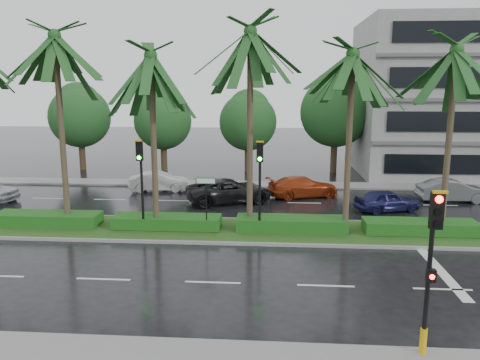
# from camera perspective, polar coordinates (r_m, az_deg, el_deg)

# --- Properties ---
(ground) EXTENTS (120.00, 120.00, 0.00)m
(ground) POSITION_cam_1_polar(r_m,az_deg,el_deg) (21.76, -1.64, -7.11)
(ground) COLOR black
(ground) RESTS_ON ground
(far_sidewalk) EXTENTS (40.00, 2.00, 0.12)m
(far_sidewalk) POSITION_cam_1_polar(r_m,az_deg,el_deg) (33.31, 0.42, -0.51)
(far_sidewalk) COLOR gray
(far_sidewalk) RESTS_ON ground
(median) EXTENTS (36.00, 4.00, 0.15)m
(median) POSITION_cam_1_polar(r_m,az_deg,el_deg) (22.68, -1.39, -6.13)
(median) COLOR gray
(median) RESTS_ON ground
(hedge) EXTENTS (35.20, 1.40, 0.60)m
(hedge) POSITION_cam_1_polar(r_m,az_deg,el_deg) (22.58, -1.39, -5.23)
(hedge) COLOR #1C4F16
(hedge) RESTS_ON median
(lane_markings) EXTENTS (34.00, 13.06, 0.01)m
(lane_markings) POSITION_cam_1_polar(r_m,az_deg,el_deg) (21.27, 6.48, -7.60)
(lane_markings) COLOR silver
(lane_markings) RESTS_ON ground
(palm_row) EXTENTS (26.30, 4.20, 9.97)m
(palm_row) POSITION_cam_1_polar(r_m,az_deg,el_deg) (21.86, -4.87, 14.48)
(palm_row) COLOR #463D28
(palm_row) RESTS_ON median
(signal_near) EXTENTS (0.34, 0.45, 4.36)m
(signal_near) POSITION_cam_1_polar(r_m,az_deg,el_deg) (12.59, 22.22, -9.83)
(signal_near) COLOR black
(signal_near) RESTS_ON near_sidewalk
(signal_median_left) EXTENTS (0.34, 0.42, 4.36)m
(signal_median_left) POSITION_cam_1_polar(r_m,az_deg,el_deg) (22.06, -12.00, 0.94)
(signal_median_left) COLOR black
(signal_median_left) RESTS_ON median
(signal_median_right) EXTENTS (0.34, 0.42, 4.36)m
(signal_median_right) POSITION_cam_1_polar(r_m,az_deg,el_deg) (21.21, 2.43, 0.77)
(signal_median_right) COLOR black
(signal_median_right) RESTS_ON median
(street_sign) EXTENTS (0.95, 0.09, 2.60)m
(street_sign) POSITION_cam_1_polar(r_m,az_deg,el_deg) (21.77, -4.17, -1.32)
(street_sign) COLOR black
(street_sign) RESTS_ON median
(bg_trees) EXTENTS (32.85, 5.61, 8.10)m
(bg_trees) POSITION_cam_1_polar(r_m,az_deg,el_deg) (38.24, 1.30, 7.99)
(bg_trees) COLOR #332817
(bg_trees) RESTS_ON ground
(building) EXTENTS (16.00, 10.00, 12.00)m
(building) POSITION_cam_1_polar(r_m,az_deg,el_deg) (41.33, 25.58, 8.99)
(building) COLOR gray
(building) RESTS_ON ground
(car_white) EXTENTS (1.87, 4.08, 1.30)m
(car_white) POSITION_cam_1_polar(r_m,az_deg,el_deg) (31.76, -9.81, -0.18)
(car_white) COLOR silver
(car_white) RESTS_ON ground
(car_darkgrey) EXTENTS (4.10, 5.69, 1.44)m
(car_darkgrey) POSITION_cam_1_polar(r_m,az_deg,el_deg) (28.21, -1.27, -1.31)
(car_darkgrey) COLOR black
(car_darkgrey) RESTS_ON ground
(car_red) EXTENTS (3.22, 4.88, 1.32)m
(car_red) POSITION_cam_1_polar(r_m,az_deg,el_deg) (29.90, 7.67, -0.80)
(car_red) COLOR #9E3211
(car_red) RESTS_ON ground
(car_blue) EXTENTS (2.42, 3.86, 1.23)m
(car_blue) POSITION_cam_1_polar(r_m,az_deg,el_deg) (27.47, 17.49, -2.40)
(car_blue) COLOR #1A1B4E
(car_blue) RESTS_ON ground
(car_grey) EXTENTS (1.57, 4.18, 1.36)m
(car_grey) POSITION_cam_1_polar(r_m,az_deg,el_deg) (31.21, 24.47, -1.17)
(car_grey) COLOR slate
(car_grey) RESTS_ON ground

